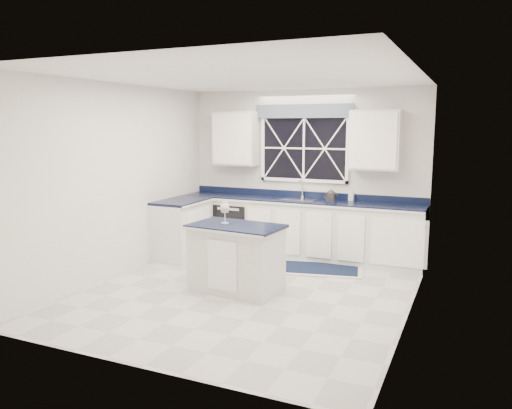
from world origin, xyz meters
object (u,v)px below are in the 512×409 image
at_px(faucet, 302,188).
at_px(island, 236,258).
at_px(wine_glass, 225,208).
at_px(soap_bottle, 351,195).
at_px(kettle, 331,196).
at_px(dishwasher, 237,226).

relative_size(faucet, island, 0.25).
relative_size(wine_glass, soap_bottle, 1.57).
relative_size(kettle, soap_bottle, 1.48).
height_order(island, soap_bottle, soap_bottle).
bearing_deg(island, dishwasher, 121.09).
xyz_separation_m(faucet, wine_glass, (-0.33, -2.12, -0.04)).
xyz_separation_m(island, kettle, (0.70, 1.95, 0.60)).
relative_size(dishwasher, island, 0.67).
relative_size(island, soap_bottle, 6.82).
height_order(faucet, wine_glass, faucet).
bearing_deg(dishwasher, island, -64.24).
distance_m(dishwasher, island, 2.17).
height_order(dishwasher, soap_bottle, soap_bottle).
relative_size(island, kettle, 4.61).
bearing_deg(faucet, kettle, -19.97).
distance_m(faucet, wine_glass, 2.15).
xyz_separation_m(wine_glass, soap_bottle, (1.15, 2.14, -0.03)).
bearing_deg(kettle, soap_bottle, 63.23).
xyz_separation_m(island, wine_glass, (-0.18, 0.03, 0.63)).
distance_m(faucet, soap_bottle, 0.82).
bearing_deg(faucet, dishwasher, -169.98).
bearing_deg(dishwasher, faucet, 10.02).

